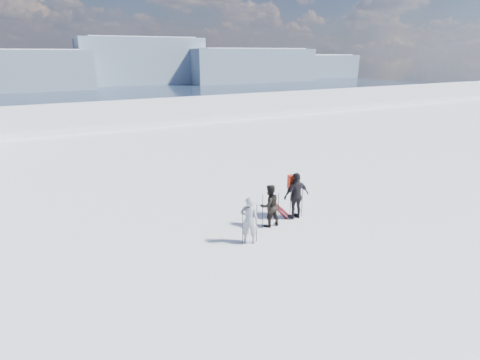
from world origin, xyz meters
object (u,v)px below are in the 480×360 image
object	(u,v)px
skier_grey	(249,220)
skier_dark	(269,206)
skis_loose	(280,210)
skier_pack	(296,196)

from	to	relation	value
skier_grey	skier_dark	world-z (taller)	skier_grey
skier_grey	skier_dark	distance (m)	1.41
skier_dark	skis_loose	xyz separation A→B (m)	(1.12, 0.99, -0.75)
skier_grey	skier_pack	bearing A→B (deg)	-124.38
skier_dark	skier_pack	size ratio (longest dim) A/B	0.87
skier_grey	skis_loose	distance (m)	2.99
skier_dark	skier_pack	bearing A→B (deg)	-176.98
skier_dark	skis_loose	size ratio (longest dim) A/B	0.90
skier_grey	skier_pack	world-z (taller)	skier_pack
skier_grey	skis_loose	xyz separation A→B (m)	(2.31, 1.74, -0.76)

